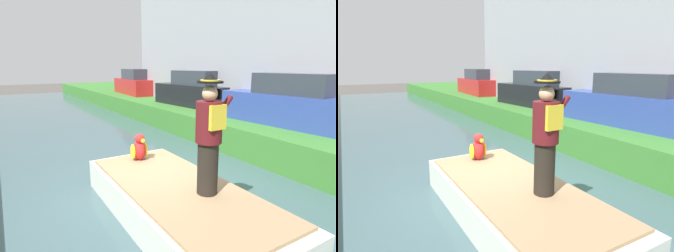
% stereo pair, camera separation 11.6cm
% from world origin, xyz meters
% --- Properties ---
extents(ground_plane, '(80.00, 80.00, 0.00)m').
position_xyz_m(ground_plane, '(0.00, 0.00, 0.00)').
color(ground_plane, '#4C4742').
extents(canal_water, '(6.30, 48.00, 0.10)m').
position_xyz_m(canal_water, '(0.00, 0.00, 0.05)').
color(canal_water, '#3D565B').
rests_on(canal_water, ground).
extents(boat, '(1.85, 4.22, 0.61)m').
position_xyz_m(boat, '(0.00, -1.15, 0.40)').
color(boat, silver).
rests_on(boat, canal_water).
extents(person_pirate, '(0.61, 0.42, 1.85)m').
position_xyz_m(person_pirate, '(0.24, -1.63, 1.64)').
color(person_pirate, black).
rests_on(person_pirate, boat).
extents(parrot_plush, '(0.36, 0.35, 0.57)m').
position_xyz_m(parrot_plush, '(0.02, 0.36, 0.95)').
color(parrot_plush, red).
rests_on(parrot_plush, boat).
extents(parked_car_blue, '(1.99, 4.11, 1.50)m').
position_xyz_m(parked_car_blue, '(5.07, 0.37, 1.58)').
color(parked_car_blue, '#2D4293').
rests_on(parked_car_blue, grass_bank_far).
extents(parked_car_dark, '(1.99, 4.11, 1.50)m').
position_xyz_m(parked_car_dark, '(5.07, 5.01, 1.58)').
color(parked_car_dark, black).
rests_on(parked_car_dark, grass_bank_far).
extents(parked_car_red, '(1.98, 4.11, 1.50)m').
position_xyz_m(parked_car_red, '(5.07, 11.04, 1.58)').
color(parked_car_red, red).
rests_on(parked_car_red, grass_bank_far).
extents(building_row, '(6.31, 15.34, 7.78)m').
position_xyz_m(building_row, '(8.26, 2.76, 4.84)').
color(building_row, '#93939E').
rests_on(building_row, grass_bank_far).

